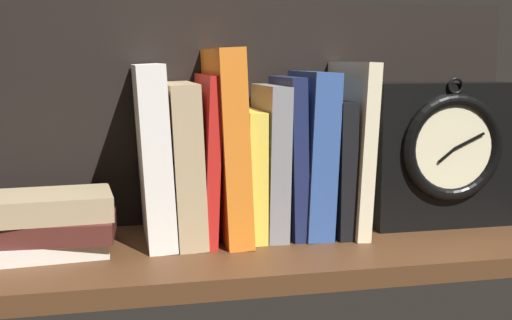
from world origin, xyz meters
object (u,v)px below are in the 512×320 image
(book_tan_shortstories, at_px, (184,162))
(book_blue_modern, at_px, (310,152))
(book_white_catcher, at_px, (153,154))
(book_gray_chess, at_px, (269,160))
(framed_clock, at_px, (442,153))
(book_red_requiem, at_px, (206,157))
(book_black_skeptic, at_px, (332,166))
(book_stack_side, at_px, (42,224))
(book_yellow_seinlanguage, at_px, (249,173))
(book_cream_twain, at_px, (348,147))
(book_navy_bierce, at_px, (288,156))
(book_orange_pandolfini, at_px, (226,144))

(book_tan_shortstories, distance_m, book_blue_modern, 0.18)
(book_white_catcher, relative_size, book_blue_modern, 1.05)
(book_gray_chess, height_order, framed_clock, framed_clock)
(book_red_requiem, xyz_separation_m, book_blue_modern, (0.15, 0.00, 0.00))
(book_red_requiem, relative_size, book_black_skeptic, 1.20)
(book_blue_modern, bearing_deg, book_stack_side, -174.91)
(book_tan_shortstories, relative_size, book_yellow_seinlanguage, 1.21)
(book_blue_modern, xyz_separation_m, book_stack_side, (-0.36, -0.03, -0.07))
(book_blue_modern, relative_size, book_cream_twain, 0.95)
(book_cream_twain, height_order, book_stack_side, book_cream_twain)
(book_navy_bierce, height_order, framed_clock, book_navy_bierce)
(book_orange_pandolfini, distance_m, framed_clock, 0.32)
(book_gray_chess, distance_m, book_navy_bierce, 0.03)
(book_tan_shortstories, xyz_separation_m, book_yellow_seinlanguage, (0.09, 0.00, -0.02))
(book_cream_twain, relative_size, book_stack_side, 1.31)
(book_cream_twain, bearing_deg, book_black_skeptic, 180.00)
(book_yellow_seinlanguage, height_order, book_navy_bierce, book_navy_bierce)
(book_orange_pandolfini, relative_size, book_navy_bierce, 1.17)
(book_orange_pandolfini, bearing_deg, book_stack_side, -172.40)
(book_blue_modern, bearing_deg, book_navy_bierce, 180.00)
(book_gray_chess, bearing_deg, book_red_requiem, 180.00)
(book_yellow_seinlanguage, bearing_deg, book_red_requiem, 180.00)
(framed_clock, bearing_deg, book_orange_pandolfini, 177.55)
(book_yellow_seinlanguage, relative_size, book_stack_side, 0.95)
(book_cream_twain, bearing_deg, framed_clock, -5.55)
(book_navy_bierce, relative_size, book_cream_twain, 0.92)
(book_white_catcher, distance_m, framed_clock, 0.42)
(book_black_skeptic, xyz_separation_m, book_cream_twain, (0.02, 0.00, 0.03))
(book_red_requiem, distance_m, book_gray_chess, 0.09)
(book_red_requiem, relative_size, book_blue_modern, 0.99)
(book_orange_pandolfini, bearing_deg, book_blue_modern, 0.00)
(book_white_catcher, xyz_separation_m, framed_clock, (0.42, -0.01, -0.01))
(book_black_skeptic, height_order, book_cream_twain, book_cream_twain)
(book_navy_bierce, bearing_deg, book_cream_twain, 0.00)
(book_tan_shortstories, bearing_deg, book_stack_side, -170.01)
(book_blue_modern, relative_size, book_black_skeptic, 1.21)
(book_gray_chess, relative_size, book_stack_side, 1.14)
(book_white_catcher, relative_size, book_stack_side, 1.29)
(book_yellow_seinlanguage, height_order, book_gray_chess, book_gray_chess)
(book_gray_chess, xyz_separation_m, book_stack_side, (-0.30, -0.03, -0.07))
(book_navy_bierce, height_order, book_stack_side, book_navy_bierce)
(book_red_requiem, xyz_separation_m, book_navy_bierce, (0.12, 0.00, -0.00))
(book_tan_shortstories, bearing_deg, book_black_skeptic, 0.00)
(book_white_catcher, bearing_deg, book_gray_chess, 0.00)
(book_stack_side, bearing_deg, book_black_skeptic, 4.67)
(book_red_requiem, height_order, book_gray_chess, book_red_requiem)
(book_black_skeptic, xyz_separation_m, framed_clock, (0.16, -0.01, 0.01))
(book_cream_twain, bearing_deg, book_red_requiem, 180.00)
(book_yellow_seinlanguage, relative_size, book_cream_twain, 0.73)
(book_yellow_seinlanguage, bearing_deg, book_stack_side, -173.28)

